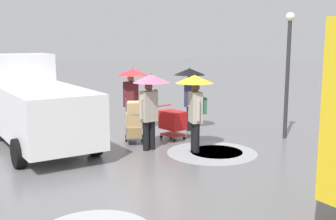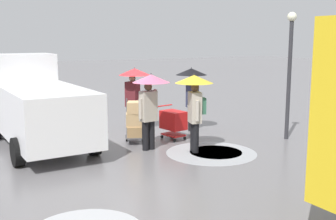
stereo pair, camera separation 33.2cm
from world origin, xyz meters
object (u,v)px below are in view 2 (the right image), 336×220
at_px(hand_dolly_boxes, 134,121).
at_px(pedestrian_far_side, 134,84).
at_px(pedestrian_white_side, 150,94).
at_px(pedestrian_black_side, 195,95).
at_px(shopping_cart_vendor, 173,121).
at_px(cargo_van_parked_right, 37,105).
at_px(pedestrian_pink_side, 192,84).
at_px(street_lamp, 290,62).

height_order(hand_dolly_boxes, pedestrian_far_side, pedestrian_far_side).
bearing_deg(pedestrian_white_side, pedestrian_far_side, -103.93).
bearing_deg(pedestrian_black_side, pedestrian_far_side, -83.02).
bearing_deg(shopping_cart_vendor, pedestrian_black_side, 82.65).
distance_m(cargo_van_parked_right, pedestrian_pink_side, 4.99).
bearing_deg(pedestrian_far_side, cargo_van_parked_right, 6.20).
height_order(pedestrian_pink_side, pedestrian_white_side, same).
bearing_deg(pedestrian_far_side, pedestrian_white_side, 76.07).
bearing_deg(shopping_cart_vendor, cargo_van_parked_right, -18.79).
xyz_separation_m(pedestrian_pink_side, pedestrian_white_side, (2.32, 1.52, 0.00)).
height_order(hand_dolly_boxes, pedestrian_pink_side, pedestrian_pink_side).
bearing_deg(hand_dolly_boxes, shopping_cart_vendor, 176.54).
bearing_deg(street_lamp, pedestrian_pink_side, -51.44).
bearing_deg(hand_dolly_boxes, cargo_van_parked_right, -25.82).
distance_m(pedestrian_white_side, street_lamp, 4.44).
height_order(pedestrian_black_side, pedestrian_white_side, same).
xyz_separation_m(cargo_van_parked_right, pedestrian_white_side, (-2.63, 2.05, 0.41)).
bearing_deg(shopping_cart_vendor, pedestrian_white_side, 32.67).
relative_size(pedestrian_black_side, street_lamp, 0.56).
distance_m(shopping_cart_vendor, street_lamp, 3.95).
distance_m(hand_dolly_boxes, pedestrian_black_side, 2.12).
relative_size(hand_dolly_boxes, pedestrian_black_side, 0.61).
bearing_deg(pedestrian_far_side, hand_dolly_boxes, 65.68).
bearing_deg(street_lamp, hand_dolly_boxes, -21.83).
relative_size(cargo_van_parked_right, street_lamp, 1.40).
bearing_deg(pedestrian_white_side, pedestrian_black_side, 142.25).
bearing_deg(pedestrian_pink_side, pedestrian_white_side, 33.31).
bearing_deg(cargo_van_parked_right, shopping_cart_vendor, 161.21).
bearing_deg(hand_dolly_boxes, pedestrian_black_side, 124.50).
height_order(cargo_van_parked_right, pedestrian_far_side, cargo_van_parked_right).
xyz_separation_m(shopping_cart_vendor, street_lamp, (-3.09, 1.68, 1.80)).
bearing_deg(cargo_van_parked_right, pedestrian_far_side, -173.80).
height_order(pedestrian_white_side, pedestrian_far_side, same).
distance_m(cargo_van_parked_right, pedestrian_black_side, 4.59).
relative_size(pedestrian_far_side, street_lamp, 0.56).
distance_m(pedestrian_black_side, pedestrian_far_side, 3.18).
distance_m(pedestrian_black_side, pedestrian_white_side, 1.24).
distance_m(shopping_cart_vendor, pedestrian_black_side, 1.83).
relative_size(cargo_van_parked_right, pedestrian_black_side, 2.52).
height_order(cargo_van_parked_right, shopping_cart_vendor, cargo_van_parked_right).
relative_size(cargo_van_parked_right, pedestrian_far_side, 2.52).
xyz_separation_m(hand_dolly_boxes, street_lamp, (-4.38, 1.76, 1.68)).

